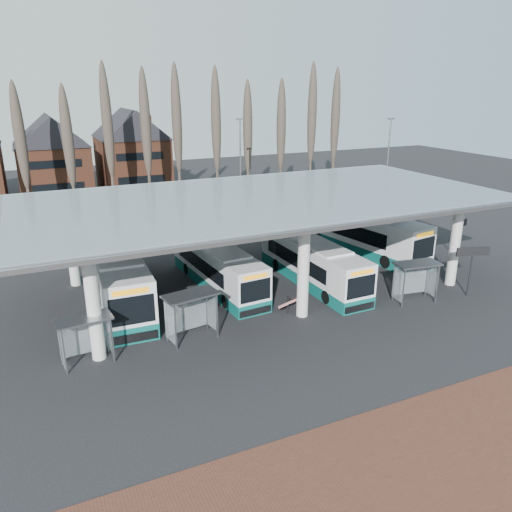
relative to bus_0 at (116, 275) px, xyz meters
name	(u,v)px	position (x,y,z in m)	size (l,w,h in m)	color
ground	(324,333)	(9.75, -9.75, -1.70)	(140.00, 140.00, 0.00)	black
brick_strip	(501,474)	(9.75, -21.75, -1.68)	(70.00, 10.00, 0.03)	#522D20
station_canopy	(263,206)	(9.75, -1.75, 3.98)	(32.00, 16.00, 6.34)	silver
poplar_row	(164,129)	(9.75, 23.25, 7.08)	(45.10, 1.10, 14.50)	#473D33
townhouse_row	(8,152)	(-6.00, 34.25, 4.24)	(36.80, 10.30, 12.25)	brown
lamp_post_b	(240,167)	(15.75, 16.25, 3.64)	(0.80, 0.16, 10.17)	slate
lamp_post_c	(387,166)	(29.75, 10.25, 3.64)	(0.80, 0.16, 10.17)	slate
bus_0	(116,275)	(0.00, 0.00, 0.00)	(3.32, 13.08, 3.60)	silver
bus_1	(217,267)	(6.73, -0.68, -0.27)	(3.09, 11.04, 3.03)	silver
bus_2	(312,263)	(13.07, -2.77, -0.24)	(2.59, 11.19, 3.10)	silver
bus_3	(359,232)	(20.28, 1.60, -0.02)	(4.83, 13.11, 3.57)	silver
shelter_0	(84,330)	(-2.83, -7.39, 0.12)	(2.81, 1.60, 2.50)	gray
shelter_1	(190,306)	(2.72, -7.20, 0.28)	(3.14, 1.94, 2.73)	gray
shelter_2	(415,273)	(17.40, -8.35, 0.24)	(3.05, 1.85, 2.66)	gray
info_sign_0	(473,255)	(21.31, -9.22, 1.13)	(2.20, 0.80, 3.38)	black
info_sign_1	(460,227)	(26.25, -3.38, 0.97)	(2.06, 0.80, 3.19)	black
barrier	(291,302)	(9.08, -7.06, -0.78)	(2.26, 1.06, 1.19)	black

